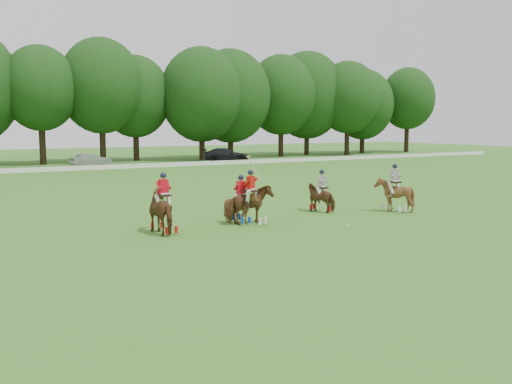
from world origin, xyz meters
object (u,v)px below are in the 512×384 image
car_right (226,155)px  polo_red_b (251,205)px  polo_ball (347,225)px  polo_stripe_b (394,194)px  car_mid (91,160)px  polo_red_c (241,206)px  polo_red_a (164,211)px  polo_stripe_a (322,197)px

car_right → polo_red_b: polo_red_b is taller
polo_red_b → polo_ball: polo_red_b is taller
car_right → polo_red_b: bearing=176.5°
car_right → polo_stripe_b: (-10.68, -39.00, 0.10)m
polo_ball → car_mid: bearing=90.8°
polo_red_c → polo_red_a: bearing=-173.9°
car_right → polo_ball: car_right is taller
polo_red_b → polo_ball: 4.31m
car_mid → polo_red_b: polo_red_b is taller
polo_stripe_a → polo_ball: (-1.53, -3.90, -0.72)m
polo_red_b → polo_ball: bearing=-37.3°
polo_stripe_a → polo_stripe_b: 3.66m
car_right → polo_red_a: (-22.77, -38.46, 0.13)m
car_mid → polo_red_a: bearing=161.0°
car_right → polo_stripe_b: polo_stripe_b is taller
car_mid → polo_ball: bearing=171.9°
car_right → polo_red_c: (-18.98, -38.06, -0.02)m
polo_red_b → polo_stripe_a: 5.08m
car_right → polo_ball: 43.82m
car_right → polo_ball: size_ratio=60.42×
polo_stripe_a → polo_stripe_b: polo_stripe_b is taller
polo_red_b → polo_stripe_b: (8.04, -0.52, 0.01)m
polo_stripe_b → car_right: bearing=74.7°
polo_red_c → polo_stripe_a: size_ratio=1.01×
car_mid → polo_stripe_a: polo_stripe_a is taller
car_right → polo_ball: bearing=-178.1°
car_right → polo_red_b: (-18.71, -38.47, 0.09)m
polo_red_b → polo_stripe_b: 8.06m
polo_red_b → polo_ball: size_ratio=32.87×
polo_red_b → polo_red_a: bearing=179.9°
car_right → polo_red_b: 42.78m
polo_stripe_a → polo_stripe_b: size_ratio=0.88×
car_mid → polo_red_b: bearing=167.0°
polo_red_b → polo_red_c: bearing=122.5°
polo_stripe_a → polo_ball: polo_stripe_a is taller
car_right → car_mid: bearing=112.4°
polo_red_c → polo_stripe_a: (5.16, 0.93, -0.01)m
polo_red_a → polo_red_c: (3.79, 0.40, -0.15)m
car_mid → polo_red_a: size_ratio=1.67×
polo_red_a → polo_stripe_a: (8.95, 1.33, -0.15)m
polo_red_a → polo_red_c: size_ratio=1.14×
polo_red_a → polo_stripe_b: 12.11m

